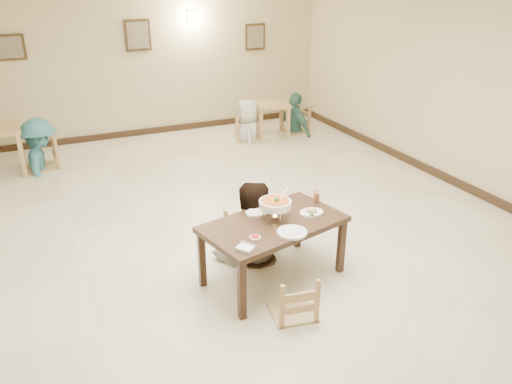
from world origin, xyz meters
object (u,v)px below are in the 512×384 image
main_diner (249,183)px  bg_table_right (272,109)px  chair_far (247,217)px  bg_chair_rl (248,114)px  chair_near (294,275)px  bg_diner_b (34,119)px  curry_warmer (275,204)px  bg_chair_lr (38,138)px  bg_diner_c (248,100)px  bg_diner_d (296,93)px  drink_glass (317,197)px  bg_chair_rr (295,108)px  main_table (274,228)px

main_diner → bg_table_right: bearing=-110.9°
chair_far → bg_chair_rl: 4.43m
chair_near → bg_diner_b: bg_diner_b is taller
curry_warmer → bg_chair_lr: size_ratio=0.35×
main_diner → bg_diner_b: size_ratio=1.08×
bg_diner_c → bg_diner_d: bearing=110.8°
main_diner → drink_glass: 0.79m
bg_table_right → bg_diner_c: bearing=-173.2°
bg_chair_lr → bg_diner_b: (-0.00, 0.00, 0.34)m
bg_table_right → bg_diner_d: bearing=0.2°
main_diner → bg_table_right: main_diner is taller
bg_table_right → bg_chair_rl: bearing=-173.2°
bg_table_right → chair_near: bearing=-113.8°
chair_near → bg_diner_c: size_ratio=0.55×
bg_chair_rl → bg_diner_d: size_ratio=0.62×
bg_table_right → bg_chair_rl: (-0.56, -0.07, -0.03)m
bg_table_right → bg_chair_rr: (0.56, 0.00, -0.03)m
main_table → bg_chair_lr: 5.16m
chair_near → main_diner: main_diner is taller
chair_far → bg_chair_lr: bearing=112.8°
drink_glass → bg_diner_c: (1.07, 4.46, 0.05)m
chair_far → bg_chair_lr: bg_chair_lr is taller
chair_far → curry_warmer: 0.74m
bg_chair_lr → bg_chair_rl: size_ratio=1.05×
drink_glass → main_table: bearing=-159.5°
main_table → bg_table_right: size_ratio=2.00×
chair_far → curry_warmer: (0.07, -0.61, 0.41)m
main_table → curry_warmer: 0.27m
main_table → drink_glass: size_ratio=12.12×
bg_chair_rr → bg_diner_b: bearing=-107.6°
curry_warmer → bg_table_right: 5.26m
bg_diner_c → bg_diner_d: bg_diner_d is taller
bg_chair_rr → bg_table_right: bearing=-108.5°
main_table → bg_diner_b: size_ratio=0.94×
curry_warmer → drink_glass: size_ratio=2.82×
chair_far → bg_diner_c: size_ratio=0.57×
drink_glass → curry_warmer: bearing=-161.8°
curry_warmer → bg_chair_rr: (2.82, 4.74, -0.36)m
chair_far → bg_diner_b: (-2.12, 4.03, 0.41)m
main_diner → bg_chair_rr: main_diner is taller
bg_diner_d → bg_chair_rr: bearing=-56.2°
main_diner → curry_warmer: bearing=106.8°
bg_table_right → bg_diner_b: (-4.45, -0.09, 0.33)m
bg_diner_b → curry_warmer: bearing=-150.6°
chair_far → chair_near: (-0.06, -1.30, -0.02)m
bg_diner_d → chair_near: bearing=140.2°
bg_table_right → curry_warmer: bearing=-115.6°
chair_far → bg_chair_lr: size_ratio=0.86×
main_diner → bg_diner_b: (-2.11, 4.14, -0.07)m
main_diner → bg_diner_d: bearing=-116.4°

